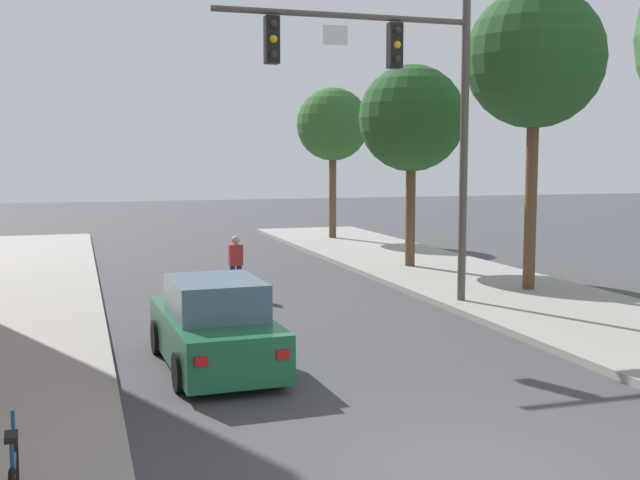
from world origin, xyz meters
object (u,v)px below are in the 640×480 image
street_tree_third (412,119)px  pedestrian_crossing_road (236,263)px  traffic_signal_mast (398,89)px  street_tree_farthest (333,125)px  car_lead_green (215,327)px  street_tree_second (535,59)px

street_tree_third → pedestrian_crossing_road: bearing=-153.5°
traffic_signal_mast → street_tree_farthest: 15.92m
traffic_signal_mast → pedestrian_crossing_road: 6.28m
traffic_signal_mast → street_tree_farthest: bearing=77.4°
street_tree_third → street_tree_farthest: size_ratio=0.99×
car_lead_green → street_tree_third: 13.61m
traffic_signal_mast → car_lead_green: traffic_signal_mast is taller
pedestrian_crossing_road → street_tree_third: street_tree_third is taller
traffic_signal_mast → street_tree_third: size_ratio=1.15×
street_tree_farthest → street_tree_second: bearing=-86.7°
car_lead_green → pedestrian_crossing_road: (1.73, 6.81, 0.19)m
car_lead_green → street_tree_second: bearing=27.4°
car_lead_green → traffic_signal_mast: bearing=37.3°
street_tree_farthest → traffic_signal_mast: bearing=-102.6°
pedestrian_crossing_road → street_tree_third: 8.26m
car_lead_green → street_tree_farthest: 21.69m
traffic_signal_mast → street_tree_farthest: size_ratio=1.14×
car_lead_green → street_tree_farthest: (8.58, 19.43, 4.40)m
pedestrian_crossing_road → street_tree_second: bearing=-14.1°
car_lead_green → street_tree_third: (8.18, 10.03, 4.22)m
pedestrian_crossing_road → street_tree_farthest: street_tree_farthest is taller
car_lead_green → pedestrian_crossing_road: pedestrian_crossing_road is taller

